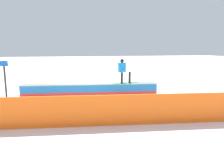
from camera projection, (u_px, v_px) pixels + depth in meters
The scene contains 5 objects.
ground_plane at pixel (91, 95), 10.23m from camera, with size 120.00×120.00×0.00m, color white.
grind_box at pixel (91, 90), 10.18m from camera, with size 7.72×1.66×0.70m.
snowboarder at pixel (123, 70), 10.14m from camera, with size 1.58×0.54×1.41m.
safety_fence at pixel (103, 111), 6.07m from camera, with size 12.02×0.06×1.10m, color #F95F15.
trail_marker at pixel (5, 78), 9.75m from camera, with size 0.40×0.10×2.03m.
Camera 1 is at (0.99, 9.98, 2.63)m, focal length 28.17 mm.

